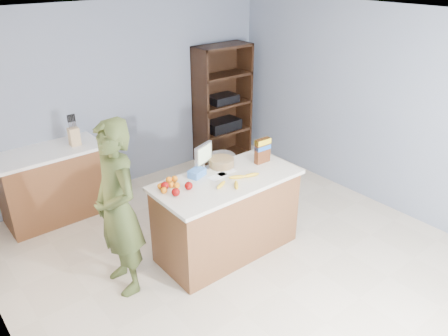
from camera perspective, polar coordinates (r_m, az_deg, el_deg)
floor at (r=4.82m, az=2.68°, el=-12.20°), size 4.50×5.00×0.02m
walls at (r=4.01m, az=3.17°, el=6.68°), size 4.52×5.02×2.51m
counter_peninsula at (r=4.76m, az=0.38°, el=-6.54°), size 1.56×0.76×0.90m
back_cabinet at (r=5.76m, az=-21.35°, el=-1.93°), size 1.24×0.62×0.90m
shelving_unit at (r=6.91m, az=-0.44°, el=8.20°), size 0.90×0.40×1.80m
person at (r=4.16m, az=-13.73°, el=-5.27°), size 0.43×0.65×1.74m
knife_block at (r=5.58m, az=-19.00°, el=3.99°), size 0.12×0.10×0.31m
envelopes at (r=4.60m, az=-0.25°, el=-0.81°), size 0.35×0.15×0.00m
bananas at (r=4.44m, az=1.67°, el=-1.62°), size 0.56×0.27×0.04m
apples at (r=4.27m, az=-6.24°, el=-2.61°), size 0.27×0.26×0.08m
oranges at (r=4.37m, az=-7.15°, el=-2.10°), size 0.28×0.22×0.07m
blue_carton at (r=4.55m, az=-3.56°, el=-0.65°), size 0.21×0.17×0.08m
salad_bowl at (r=4.76m, az=-0.31°, el=0.89°), size 0.30×0.30×0.13m
tv at (r=4.66m, az=-2.70°, el=1.69°), size 0.28×0.13×0.28m
cereal_box at (r=4.82m, az=5.06°, el=2.51°), size 0.19×0.07×0.28m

